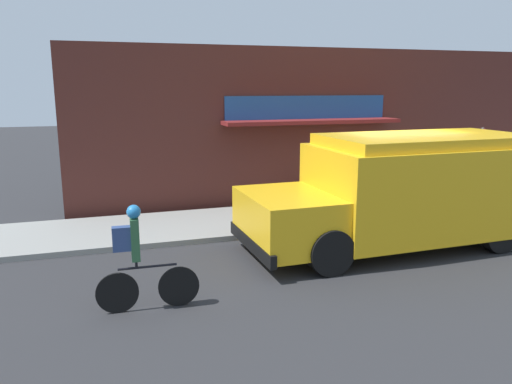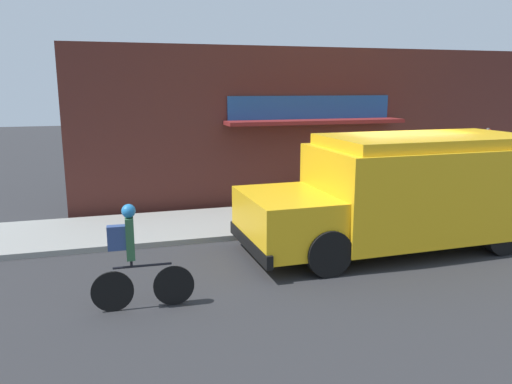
% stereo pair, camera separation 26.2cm
% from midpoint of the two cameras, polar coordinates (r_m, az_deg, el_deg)
% --- Properties ---
extents(ground_plane, '(70.00, 70.00, 0.00)m').
position_cam_midpoint_polar(ground_plane, '(12.38, 14.25, -3.79)').
color(ground_plane, '#2B2B2D').
extents(sidewalk, '(28.00, 2.56, 0.12)m').
position_cam_midpoint_polar(sidewalk, '(13.43, 11.39, -2.16)').
color(sidewalk, gray).
rests_on(sidewalk, ground_plane).
extents(storefront, '(14.85, 0.98, 4.33)m').
position_cam_midpoint_polar(storefront, '(14.52, 8.40, 7.50)').
color(storefront, '#4C231E').
rests_on(storefront, ground_plane).
extents(school_bus, '(6.23, 2.91, 2.32)m').
position_cam_midpoint_polar(school_bus, '(10.74, 16.07, 0.28)').
color(school_bus, yellow).
rests_on(school_bus, ground_plane).
extents(cyclist, '(1.53, 0.20, 1.63)m').
position_cam_midpoint_polar(cyclist, '(7.63, -14.22, -7.51)').
color(cyclist, black).
rests_on(cyclist, ground_plane).
extents(stop_sign_post, '(0.45, 0.45, 2.11)m').
position_cam_midpoint_polar(stop_sign_post, '(14.33, 23.86, 3.96)').
color(stop_sign_post, slate).
rests_on(stop_sign_post, sidewalk).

